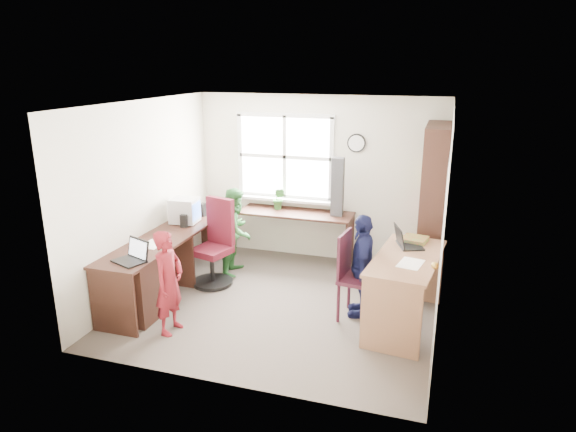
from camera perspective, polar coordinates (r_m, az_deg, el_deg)
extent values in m
cube|color=#473E38|center=(6.35, -0.69, -9.83)|extent=(3.60, 3.40, 0.02)
cube|color=white|center=(5.70, -0.77, 12.51)|extent=(3.60, 3.40, 0.02)
cube|color=silver|center=(7.50, 3.35, 4.16)|extent=(3.60, 0.02, 2.40)
cube|color=silver|center=(4.40, -7.70, -5.14)|extent=(3.60, 0.02, 2.40)
cube|color=silver|center=(6.68, -15.66, 1.98)|extent=(0.02, 3.40, 2.40)
cube|color=silver|center=(5.64, 17.04, -0.83)|extent=(0.02, 3.40, 2.40)
cube|color=white|center=(7.56, -0.36, 6.60)|extent=(1.40, 0.01, 1.20)
cube|color=white|center=(7.55, -0.37, 6.59)|extent=(1.48, 0.04, 1.28)
cube|color=olive|center=(4.72, 16.30, -6.81)|extent=(0.02, 0.82, 2.00)
sphere|color=gold|center=(5.02, 16.01, -5.32)|extent=(0.07, 0.07, 0.07)
cylinder|color=black|center=(7.26, 7.62, 8.04)|extent=(0.26, 0.03, 0.26)
cylinder|color=white|center=(7.24, 7.59, 8.02)|extent=(0.22, 0.01, 0.22)
cube|color=#341C14|center=(6.73, -12.67, -1.82)|extent=(0.60, 2.70, 0.03)
cube|color=#341C14|center=(7.41, 0.87, 0.32)|extent=(1.65, 0.56, 0.03)
cube|color=#341C14|center=(6.86, -12.47, -4.79)|extent=(0.56, 0.03, 0.72)
cube|color=#341C14|center=(5.85, -18.90, -9.19)|extent=(0.56, 0.03, 0.72)
cube|color=#341C14|center=(7.96, -7.81, -1.51)|extent=(0.56, 0.03, 0.72)
cube|color=#341C14|center=(7.35, 6.85, -3.02)|extent=(0.03, 0.52, 0.72)
cube|color=#341C14|center=(6.12, -16.87, -7.82)|extent=(0.54, 0.45, 0.72)
cube|color=#8F6347|center=(5.72, 13.12, -4.54)|extent=(0.81, 1.47, 0.03)
cube|color=#8F6347|center=(5.28, 11.32, -11.16)|extent=(0.61, 0.10, 0.78)
cube|color=#8F6347|center=(6.50, 14.09, -5.86)|extent=(0.61, 0.10, 0.78)
cube|color=#341C14|center=(6.33, 15.60, -0.22)|extent=(0.30, 0.02, 2.10)
cube|color=#341C14|center=(7.30, 15.94, 1.97)|extent=(0.30, 0.02, 2.10)
cube|color=#341C14|center=(6.62, 16.50, 9.64)|extent=(0.30, 1.00, 0.02)
cube|color=#341C14|center=(7.14, 15.15, -6.72)|extent=(0.30, 1.00, 0.02)
cube|color=#341C14|center=(7.00, 15.38, -4.01)|extent=(0.30, 1.00, 0.02)
cube|color=#341C14|center=(6.88, 15.62, -1.05)|extent=(0.30, 1.00, 0.02)
cube|color=#341C14|center=(6.78, 15.87, 2.01)|extent=(0.30, 1.00, 0.02)
cube|color=#341C14|center=(6.70, 16.12, 5.15)|extent=(0.30, 1.00, 0.02)
cube|color=#341C14|center=(6.64, 16.39, 8.36)|extent=(0.30, 1.00, 0.02)
cube|color=#AA1918|center=(6.80, 15.12, -6.56)|extent=(0.25, 0.28, 0.27)
cube|color=#184C92|center=(7.10, 15.26, -5.51)|extent=(0.25, 0.30, 0.29)
cube|color=#1D792E|center=(7.37, 15.38, -4.60)|extent=(0.25, 0.26, 0.30)
cube|color=gold|center=(6.67, 15.36, -3.58)|extent=(0.25, 0.28, 0.30)
cube|color=#6B3079|center=(6.97, 15.49, -2.63)|extent=(0.25, 0.30, 0.32)
cube|color=orange|center=(7.26, 15.59, -2.01)|extent=(0.25, 0.26, 0.29)
cube|color=#242424|center=(6.55, 15.62, -0.39)|extent=(0.25, 0.28, 0.32)
cube|color=beige|center=(6.86, 15.73, 0.23)|extent=(0.25, 0.30, 0.29)
cube|color=#AA1918|center=(7.15, 15.83, 0.94)|extent=(0.25, 0.26, 0.30)
cube|color=#184C92|center=(6.45, 15.87, 2.69)|extent=(0.25, 0.28, 0.29)
cube|color=#1D792E|center=(6.76, 15.98, 3.39)|extent=(0.25, 0.30, 0.30)
cube|color=gold|center=(7.05, 16.08, 3.98)|extent=(0.25, 0.26, 0.32)
cube|color=#6B3079|center=(6.37, 16.15, 6.08)|extent=(0.25, 0.28, 0.30)
cube|color=orange|center=(6.69, 16.25, 6.63)|extent=(0.25, 0.30, 0.32)
cube|color=#242424|center=(6.99, 16.32, 6.88)|extent=(0.25, 0.26, 0.29)
cylinder|color=black|center=(6.93, -8.35, -7.28)|extent=(0.65, 0.65, 0.05)
cylinder|color=black|center=(6.85, -8.43, -5.62)|extent=(0.07, 0.07, 0.40)
cube|color=#4C0E19|center=(6.77, -8.51, -3.85)|extent=(0.53, 0.53, 0.08)
cube|color=#4C0E19|center=(6.80, -7.50, -0.51)|extent=(0.42, 0.18, 0.62)
cylinder|color=#431624|center=(5.87, 5.61, -9.58)|extent=(0.04, 0.04, 0.47)
cylinder|color=#431624|center=(5.77, 9.18, -10.20)|extent=(0.04, 0.04, 0.47)
cylinder|color=#431624|center=(6.19, 6.78, -8.16)|extent=(0.04, 0.04, 0.47)
cylinder|color=#431624|center=(6.10, 10.17, -8.71)|extent=(0.04, 0.04, 0.47)
cube|color=#431624|center=(5.88, 8.03, -6.99)|extent=(0.49, 0.49, 0.04)
cube|color=#431624|center=(5.83, 6.27, -4.24)|extent=(0.08, 0.42, 0.52)
cube|color=silver|center=(7.05, -11.35, -0.67)|extent=(0.27, 0.22, 0.02)
cube|color=silver|center=(7.01, -11.42, 0.63)|extent=(0.37, 0.34, 0.32)
cube|color=#3F72F2|center=(6.94, -10.11, 0.55)|extent=(0.03, 0.27, 0.23)
cube|color=black|center=(5.84, -17.24, -4.84)|extent=(0.41, 0.36, 0.02)
cube|color=black|center=(5.86, -16.30, -3.48)|extent=(0.34, 0.18, 0.22)
cube|color=white|center=(5.86, -16.37, -3.50)|extent=(0.29, 0.15, 0.18)
cube|color=black|center=(6.03, 13.40, -3.19)|extent=(0.35, 0.41, 0.02)
cube|color=black|center=(5.96, 12.26, -2.20)|extent=(0.17, 0.34, 0.23)
cube|color=#3F72F2|center=(5.96, 12.35, -2.19)|extent=(0.14, 0.30, 0.18)
cube|color=black|center=(6.86, -11.47, -0.52)|extent=(0.10, 0.10, 0.17)
cube|color=black|center=(7.30, -9.44, 0.70)|extent=(0.11, 0.11, 0.18)
cube|color=black|center=(7.19, 5.53, 3.24)|extent=(0.17, 0.15, 0.82)
cube|color=red|center=(6.18, 13.90, -2.57)|extent=(0.33, 0.33, 0.05)
cube|color=white|center=(6.32, -14.79, -3.05)|extent=(0.23, 0.32, 0.00)
cube|color=white|center=(5.52, 13.47, -5.15)|extent=(0.29, 0.37, 0.00)
imported|color=#2F6F2C|center=(7.50, -1.02, 1.94)|extent=(0.20, 0.18, 0.33)
imported|color=maroon|center=(5.66, -13.10, -7.20)|extent=(0.30, 0.43, 1.15)
imported|color=#2A6B2E|center=(7.09, -5.76, -1.66)|extent=(0.50, 0.62, 1.20)
imported|color=#151842|center=(5.93, 8.24, -5.47)|extent=(0.39, 0.75, 1.21)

